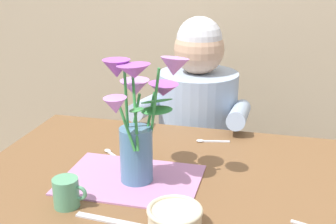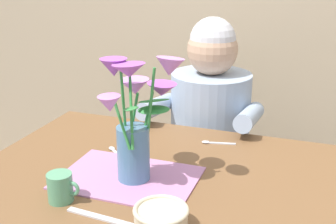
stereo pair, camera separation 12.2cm
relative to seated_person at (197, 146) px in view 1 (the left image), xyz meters
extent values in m
cube|color=brown|center=(0.04, -0.62, 0.16)|extent=(1.20, 0.80, 0.04)
cylinder|color=brown|center=(-0.50, -0.28, -0.21)|extent=(0.06, 0.06, 0.70)
cylinder|color=#4C4C56|center=(0.00, 0.00, -0.36)|extent=(0.30, 0.30, 0.40)
cylinder|color=#99ADC6|center=(0.00, 0.00, 0.09)|extent=(0.34, 0.34, 0.50)
sphere|color=tan|center=(0.00, 0.00, 0.44)|extent=(0.21, 0.21, 0.21)
sphere|color=silver|center=(0.00, 0.00, 0.48)|extent=(0.19, 0.19, 0.19)
cylinder|color=#99ADC6|center=(-0.19, -0.14, 0.22)|extent=(0.07, 0.33, 0.12)
cylinder|color=#99ADC6|center=(0.19, -0.14, 0.22)|extent=(0.07, 0.33, 0.12)
cube|color=#B275A3|center=(-0.07, -0.68, 0.18)|extent=(0.40, 0.28, 0.00)
cylinder|color=teal|center=(-0.05, -0.68, 0.26)|extent=(0.09, 0.09, 0.17)
cylinder|color=#388E42|center=(0.00, -0.68, 0.41)|extent=(0.04, 0.03, 0.23)
cone|color=#CC7FDB|center=(0.05, -0.68, 0.52)|extent=(0.11, 0.11, 0.06)
sphere|color=#E5D14C|center=(0.05, -0.68, 0.53)|extent=(0.02, 0.02, 0.02)
cylinder|color=#388E42|center=(-0.02, -0.65, 0.37)|extent=(0.03, 0.05, 0.14)
cone|color=#A351B7|center=(0.01, -0.62, 0.44)|extent=(0.09, 0.09, 0.04)
sphere|color=#E5D14C|center=(0.01, -0.62, 0.45)|extent=(0.02, 0.02, 0.02)
cylinder|color=#388E42|center=(-0.07, -0.64, 0.37)|extent=(0.04, 0.02, 0.14)
cone|color=#CC7FDB|center=(-0.08, -0.60, 0.44)|extent=(0.12, 0.12, 0.05)
sphere|color=#E5D14C|center=(-0.08, -0.60, 0.44)|extent=(0.02, 0.02, 0.02)
cylinder|color=#388E42|center=(-0.08, -0.69, 0.40)|extent=(0.02, 0.05, 0.22)
cone|color=#A351B7|center=(-0.10, -0.70, 0.52)|extent=(0.11, 0.11, 0.05)
sphere|color=#E5D14C|center=(-0.10, -0.70, 0.52)|extent=(0.02, 0.02, 0.02)
cylinder|color=#388E42|center=(-0.07, -0.73, 0.37)|extent=(0.06, 0.02, 0.14)
cone|color=#CC7FDB|center=(-0.08, -0.77, 0.44)|extent=(0.09, 0.09, 0.05)
sphere|color=#E5D14C|center=(-0.08, -0.77, 0.44)|extent=(0.02, 0.02, 0.02)
cylinder|color=#388E42|center=(-0.05, -0.71, 0.41)|extent=(0.04, 0.07, 0.22)
cone|color=#A351B7|center=(-0.04, -0.73, 0.52)|extent=(0.11, 0.11, 0.04)
sphere|color=#E5D14C|center=(-0.04, -0.73, 0.52)|extent=(0.02, 0.02, 0.02)
ellipsoid|color=#388E42|center=(0.00, -0.66, 0.42)|extent=(0.10, 0.07, 0.03)
ellipsoid|color=#388E42|center=(-0.03, -0.74, 0.42)|extent=(0.07, 0.10, 0.04)
ellipsoid|color=#388E42|center=(0.00, -0.66, 0.39)|extent=(0.10, 0.07, 0.03)
cylinder|color=beige|center=(0.11, -0.89, 0.20)|extent=(0.13, 0.13, 0.05)
torus|color=beige|center=(0.11, -0.89, 0.23)|extent=(0.14, 0.14, 0.01)
cube|color=silver|center=(-0.05, -0.90, 0.18)|extent=(0.19, 0.03, 0.00)
cylinder|color=#569970|center=(-0.19, -0.86, 0.22)|extent=(0.07, 0.07, 0.08)
torus|color=#569970|center=(-0.15, -0.86, 0.22)|extent=(0.04, 0.01, 0.04)
cube|color=silver|center=(0.13, -0.34, 0.18)|extent=(0.10, 0.03, 0.00)
ellipsoid|color=silver|center=(0.07, -0.35, 0.18)|extent=(0.03, 0.03, 0.01)
cube|color=silver|center=(-0.17, -0.55, 0.18)|extent=(0.08, 0.07, 0.00)
ellipsoid|color=silver|center=(-0.21, -0.51, 0.18)|extent=(0.03, 0.03, 0.01)
camera|label=1|loc=(0.31, -1.77, 0.80)|focal=47.03mm
camera|label=2|loc=(0.43, -1.74, 0.80)|focal=47.03mm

